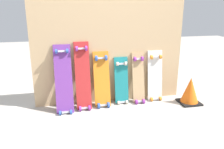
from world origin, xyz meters
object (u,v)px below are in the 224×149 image
object	(u,v)px
skateboard_orange	(102,82)
skateboard_white	(155,78)
skateboard_red	(83,78)
traffic_cone	(190,91)
skateboard_purple	(64,82)
skateboard_natural	(139,80)
skateboard_teal	(122,83)

from	to	relation	value
skateboard_orange	skateboard_white	distance (m)	0.78
skateboard_red	traffic_cone	world-z (taller)	skateboard_red
skateboard_red	skateboard_white	bearing A→B (deg)	3.26
skateboard_purple	skateboard_orange	size ratio (longest dim) A/B	1.15
skateboard_natural	skateboard_white	world-z (taller)	skateboard_white
skateboard_orange	skateboard_purple	bearing A→B (deg)	-174.74
skateboard_red	skateboard_white	distance (m)	1.04
skateboard_purple	skateboard_natural	world-z (taller)	skateboard_purple
traffic_cone	skateboard_natural	bearing A→B (deg)	162.33
skateboard_natural	skateboard_orange	bearing A→B (deg)	-178.61
skateboard_orange	skateboard_natural	distance (m)	0.52
skateboard_orange	skateboard_white	xyz separation A→B (m)	(0.78, 0.04, -0.01)
skateboard_red	skateboard_orange	world-z (taller)	skateboard_red
skateboard_teal	skateboard_white	size ratio (longest dim) A/B	0.91
skateboard_orange	skateboard_natural	bearing A→B (deg)	1.39
skateboard_orange	skateboard_natural	xyz separation A→B (m)	(0.52, 0.01, -0.02)
skateboard_white	skateboard_purple	bearing A→B (deg)	-175.98
skateboard_white	traffic_cone	distance (m)	0.51
skateboard_purple	skateboard_red	world-z (taller)	skateboard_red
skateboard_teal	skateboard_natural	world-z (taller)	skateboard_natural
skateboard_red	traffic_cone	distance (m)	1.49
skateboard_teal	skateboard_natural	xyz separation A→B (m)	(0.24, -0.02, 0.03)
skateboard_red	skateboard_natural	size ratio (longest dim) A/B	1.23
skateboard_red	skateboard_teal	bearing A→B (deg)	5.31
skateboard_purple	traffic_cone	world-z (taller)	skateboard_purple
skateboard_purple	skateboard_orange	bearing A→B (deg)	5.26
skateboard_red	skateboard_orange	bearing A→B (deg)	3.38
skateboard_natural	traffic_cone	size ratio (longest dim) A/B	2.05
skateboard_teal	skateboard_white	world-z (taller)	skateboard_white
skateboard_teal	skateboard_natural	distance (m)	0.24
skateboard_purple	skateboard_natural	distance (m)	1.03
skateboard_orange	traffic_cone	xyz separation A→B (m)	(1.21, -0.21, -0.15)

